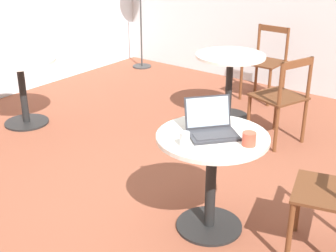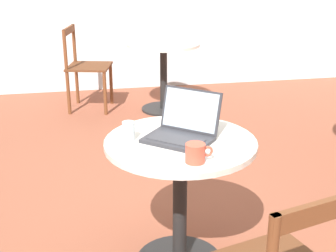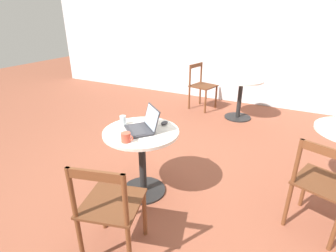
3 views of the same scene
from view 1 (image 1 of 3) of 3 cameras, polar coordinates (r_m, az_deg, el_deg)
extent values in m
plane|color=brown|center=(3.64, 0.53, -10.02)|extent=(16.00, 16.00, 0.00)
cylinder|color=black|center=(3.45, 5.02, -11.98)|extent=(0.47, 0.47, 0.02)
cylinder|color=black|center=(3.26, 5.23, -7.00)|extent=(0.07, 0.07, 0.67)
cylinder|color=silver|center=(3.10, 5.46, -1.37)|extent=(0.75, 0.75, 0.03)
cylinder|color=black|center=(5.33, 7.24, 1.21)|extent=(0.47, 0.47, 0.02)
cylinder|color=black|center=(5.21, 7.43, 4.74)|extent=(0.07, 0.07, 0.67)
cylinder|color=silver|center=(5.11, 7.63, 8.48)|extent=(0.75, 0.75, 0.03)
cylinder|color=black|center=(5.35, -16.83, 0.44)|extent=(0.47, 0.47, 0.02)
cylinder|color=black|center=(5.23, -17.26, 3.94)|extent=(0.07, 0.07, 0.67)
cylinder|color=silver|center=(5.13, -17.73, 7.64)|extent=(0.75, 0.75, 0.03)
cylinder|color=brown|center=(3.08, 14.60, -12.60)|extent=(0.04, 0.04, 0.46)
cylinder|color=brown|center=(3.40, 15.59, -9.02)|extent=(0.04, 0.04, 0.46)
cube|color=#562F1A|center=(3.11, 19.07, -7.64)|extent=(0.53, 0.53, 0.02)
cylinder|color=brown|center=(5.67, 12.22, 4.57)|extent=(0.04, 0.04, 0.46)
cylinder|color=brown|center=(5.84, 8.89, 5.36)|extent=(0.04, 0.04, 0.46)
cylinder|color=brown|center=(6.00, 13.90, 5.45)|extent=(0.04, 0.04, 0.46)
cylinder|color=brown|center=(6.16, 10.70, 6.19)|extent=(0.04, 0.04, 0.46)
cube|color=#562F1A|center=(5.85, 11.61, 7.63)|extent=(0.44, 0.44, 0.02)
cylinder|color=brown|center=(5.88, 14.32, 9.59)|extent=(0.04, 0.04, 0.40)
cylinder|color=brown|center=(6.05, 11.01, 10.24)|extent=(0.04, 0.04, 0.40)
cube|color=brown|center=(5.93, 12.79, 11.47)|extent=(0.03, 0.41, 0.07)
cylinder|color=brown|center=(4.76, 9.80, 1.09)|extent=(0.04, 0.04, 0.46)
cylinder|color=brown|center=(5.01, 13.03, 1.98)|extent=(0.04, 0.04, 0.46)
cylinder|color=brown|center=(4.51, 13.05, -0.45)|extent=(0.04, 0.04, 0.46)
cylinder|color=brown|center=(4.78, 16.27, 0.57)|extent=(0.04, 0.04, 0.46)
cube|color=#562F1A|center=(4.68, 13.30, 3.52)|extent=(0.55, 0.55, 0.02)
cylinder|color=brown|center=(4.35, 13.58, 4.95)|extent=(0.04, 0.04, 0.40)
cylinder|color=brown|center=(4.63, 16.88, 5.68)|extent=(0.04, 0.04, 0.40)
cube|color=brown|center=(4.44, 15.51, 7.35)|extent=(0.40, 0.16, 0.07)
cylinder|color=#333333|center=(7.22, -3.19, 7.29)|extent=(0.28, 0.28, 0.02)
cylinder|color=#333333|center=(7.06, -3.32, 12.64)|extent=(0.02, 0.02, 1.37)
cube|color=#2D2D33|center=(3.07, 5.54, -1.14)|extent=(0.38, 0.37, 0.02)
cube|color=#38383D|center=(3.05, 5.66, -1.11)|extent=(0.28, 0.26, 0.00)
cube|color=#2D2D33|center=(3.15, 4.86, 1.75)|extent=(0.28, 0.25, 0.21)
cube|color=#9EB2C6|center=(3.14, 4.88, 1.74)|extent=(0.26, 0.23, 0.19)
ellipsoid|color=#2D2D33|center=(3.31, 3.10, 0.94)|extent=(0.06, 0.10, 0.03)
cylinder|color=#C64C38|center=(2.97, 9.85, -1.57)|extent=(0.09, 0.09, 0.09)
torus|color=#C64C38|center=(3.01, 10.36, -1.14)|extent=(0.05, 0.01, 0.05)
cylinder|color=silver|center=(2.91, 2.05, -1.64)|extent=(0.06, 0.06, 0.09)
camera|label=2|loc=(2.08, 53.28, 2.48)|focal=50.00mm
camera|label=3|loc=(3.75, 46.48, 13.30)|focal=28.00mm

